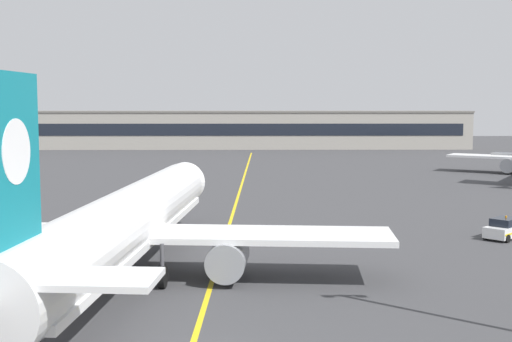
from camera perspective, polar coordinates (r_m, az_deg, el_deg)
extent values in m
cube|color=yellow|center=(57.01, -2.38, -4.91)|extent=(5.13, 179.94, 0.01)
cylinder|color=white|center=(40.92, -11.05, -4.23)|extent=(6.66, 36.19, 3.80)
cone|color=white|center=(59.58, -6.28, -1.08)|extent=(3.81, 2.88, 3.61)
cube|color=white|center=(41.11, -11.03, -5.67)|extent=(6.35, 33.31, 0.44)
cube|color=black|center=(57.65, -6.62, -0.65)|extent=(2.93, 1.32, 0.60)
cube|color=white|center=(41.64, -10.82, -5.25)|extent=(32.28, 7.34, 0.36)
cylinder|color=gray|center=(42.95, -19.21, -6.79)|extent=(2.58, 3.77, 2.30)
cylinder|color=black|center=(44.62, -18.28, -6.30)|extent=(1.96, 0.34, 1.95)
cylinder|color=gray|center=(39.81, -2.42, -7.45)|extent=(2.58, 3.77, 2.30)
cylinder|color=black|center=(41.60, -2.14, -6.87)|extent=(1.96, 0.34, 1.95)
cube|color=#0F7A89|center=(25.52, -20.41, -0.09)|extent=(0.78, 4.82, 7.20)
cylinder|color=white|center=(25.73, -20.19, 1.57)|extent=(0.63, 2.43, 2.40)
cube|color=white|center=(25.59, -20.68, -8.49)|extent=(11.19, 3.67, 0.24)
cylinder|color=#4C4C51|center=(55.19, -7.13, -3.75)|extent=(0.24, 0.24, 1.60)
cylinder|color=black|center=(55.36, -7.12, -4.80)|extent=(0.47, 0.93, 0.90)
cylinder|color=#4C4C51|center=(40.13, -15.36, -7.03)|extent=(0.24, 0.24, 1.60)
cylinder|color=black|center=(40.39, -15.32, -8.59)|extent=(0.50, 1.33, 1.30)
cylinder|color=#4C4C51|center=(38.75, -8.03, -7.34)|extent=(0.24, 0.24, 1.60)
cylinder|color=black|center=(39.02, -8.00, -8.95)|extent=(0.50, 1.33, 1.30)
cylinder|color=gray|center=(108.46, 20.81, 0.47)|extent=(3.64, 4.03, 2.17)
cylinder|color=black|center=(110.18, 20.98, 0.54)|extent=(1.66, 1.12, 1.85)
cube|color=white|center=(56.21, 20.53, -4.78)|extent=(4.27, 4.22, 0.84)
cube|color=black|center=(56.00, 20.51, -4.07)|extent=(2.76, 2.75, 0.60)
cylinder|color=orange|center=(56.03, 20.57, -3.68)|extent=(0.14, 0.14, 0.14)
cube|color=yellow|center=(56.21, 20.53, -4.78)|extent=(4.15, 4.10, 0.14)
cylinder|color=black|center=(54.52, 20.67, -5.42)|extent=(0.61, 0.60, 0.64)
cylinder|color=black|center=(55.25, 19.01, -5.22)|extent=(0.61, 0.60, 0.64)
cylinder|color=black|center=(58.01, 20.37, -4.76)|extent=(0.61, 0.60, 0.64)
cone|color=orange|center=(56.56, -6.93, -4.75)|extent=(0.36, 0.36, 0.55)
cylinder|color=white|center=(56.56, -6.93, -4.73)|extent=(0.23, 0.23, 0.07)
cube|color=orange|center=(56.61, -6.92, -5.01)|extent=(0.44, 0.44, 0.03)
cube|color=#9E998E|center=(162.60, -3.27, 3.48)|extent=(120.59, 12.00, 8.68)
cube|color=black|center=(156.55, -3.37, 3.55)|extent=(115.77, 0.12, 2.80)
cube|color=slate|center=(162.49, -3.27, 5.08)|extent=(120.99, 12.40, 0.40)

